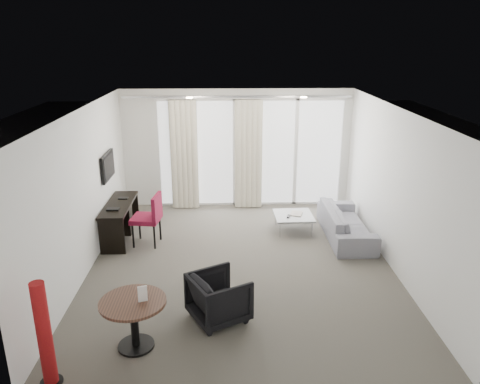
{
  "coord_description": "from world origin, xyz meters",
  "views": [
    {
      "loc": [
        -0.22,
        -7.06,
        3.69
      ],
      "look_at": [
        0.0,
        0.6,
        1.1
      ],
      "focal_mm": 35.0,
      "sensor_mm": 36.0,
      "label": 1
    }
  ],
  "objects_px": {
    "red_lamp": "(44,335)",
    "coffee_table": "(293,223)",
    "rattan_chair_b": "(296,165)",
    "sofa": "(346,223)",
    "tub_armchair": "(219,298)",
    "desk": "(120,221)",
    "round_table": "(134,324)",
    "rattan_chair_a": "(260,175)",
    "desk_chair": "(146,219)"
  },
  "relations": [
    {
      "from": "desk_chair",
      "to": "red_lamp",
      "type": "height_order",
      "value": "red_lamp"
    },
    {
      "from": "round_table",
      "to": "rattan_chair_a",
      "type": "height_order",
      "value": "rattan_chair_a"
    },
    {
      "from": "red_lamp",
      "to": "sofa",
      "type": "distance_m",
      "value": 5.74
    },
    {
      "from": "red_lamp",
      "to": "coffee_table",
      "type": "distance_m",
      "value": 5.33
    },
    {
      "from": "tub_armchair",
      "to": "coffee_table",
      "type": "xyz_separation_m",
      "value": [
        1.42,
        2.99,
        -0.16
      ]
    },
    {
      "from": "round_table",
      "to": "sofa",
      "type": "relative_size",
      "value": 0.42
    },
    {
      "from": "rattan_chair_b",
      "to": "red_lamp",
      "type": "bearing_deg",
      "value": -92.67
    },
    {
      "from": "desk_chair",
      "to": "round_table",
      "type": "height_order",
      "value": "desk_chair"
    },
    {
      "from": "red_lamp",
      "to": "sofa",
      "type": "height_order",
      "value": "red_lamp"
    },
    {
      "from": "desk_chair",
      "to": "round_table",
      "type": "bearing_deg",
      "value": -76.23
    },
    {
      "from": "desk_chair",
      "to": "rattan_chair_b",
      "type": "height_order",
      "value": "desk_chair"
    },
    {
      "from": "desk",
      "to": "tub_armchair",
      "type": "relative_size",
      "value": 2.06
    },
    {
      "from": "desk",
      "to": "red_lamp",
      "type": "distance_m",
      "value": 3.93
    },
    {
      "from": "desk",
      "to": "rattan_chair_b",
      "type": "bearing_deg",
      "value": 43.53
    },
    {
      "from": "round_table",
      "to": "rattan_chair_a",
      "type": "bearing_deg",
      "value": 71.91
    },
    {
      "from": "desk",
      "to": "rattan_chair_b",
      "type": "distance_m",
      "value": 5.34
    },
    {
      "from": "red_lamp",
      "to": "desk_chair",
      "type": "bearing_deg",
      "value": 82.38
    },
    {
      "from": "round_table",
      "to": "tub_armchair",
      "type": "bearing_deg",
      "value": 29.16
    },
    {
      "from": "coffee_table",
      "to": "sofa",
      "type": "relative_size",
      "value": 0.38
    },
    {
      "from": "desk_chair",
      "to": "tub_armchair",
      "type": "height_order",
      "value": "desk_chair"
    },
    {
      "from": "desk",
      "to": "round_table",
      "type": "xyz_separation_m",
      "value": [
        0.88,
        -3.3,
        -0.02
      ]
    },
    {
      "from": "desk_chair",
      "to": "rattan_chair_b",
      "type": "bearing_deg",
      "value": 57.18
    },
    {
      "from": "desk",
      "to": "round_table",
      "type": "bearing_deg",
      "value": -75.1
    },
    {
      "from": "round_table",
      "to": "rattan_chair_b",
      "type": "bearing_deg",
      "value": 66.79
    },
    {
      "from": "desk",
      "to": "red_lamp",
      "type": "height_order",
      "value": "red_lamp"
    },
    {
      "from": "tub_armchair",
      "to": "rattan_chair_a",
      "type": "height_order",
      "value": "rattan_chair_a"
    },
    {
      "from": "red_lamp",
      "to": "tub_armchair",
      "type": "bearing_deg",
      "value": 32.69
    },
    {
      "from": "desk_chair",
      "to": "round_table",
      "type": "relative_size",
      "value": 1.19
    },
    {
      "from": "desk_chair",
      "to": "coffee_table",
      "type": "xyz_separation_m",
      "value": [
        2.78,
        0.53,
        -0.32
      ]
    },
    {
      "from": "desk_chair",
      "to": "sofa",
      "type": "distance_m",
      "value": 3.76
    },
    {
      "from": "sofa",
      "to": "tub_armchair",
      "type": "bearing_deg",
      "value": 138.24
    },
    {
      "from": "desk",
      "to": "red_lamp",
      "type": "xyz_separation_m",
      "value": [
        0.05,
        -3.92,
        0.28
      ]
    },
    {
      "from": "coffee_table",
      "to": "rattan_chair_b",
      "type": "relative_size",
      "value": 0.95
    },
    {
      "from": "red_lamp",
      "to": "rattan_chair_a",
      "type": "distance_m",
      "value": 7.19
    },
    {
      "from": "coffee_table",
      "to": "desk_chair",
      "type": "bearing_deg",
      "value": -169.3
    },
    {
      "from": "red_lamp",
      "to": "tub_armchair",
      "type": "distance_m",
      "value": 2.22
    },
    {
      "from": "desk_chair",
      "to": "sofa",
      "type": "height_order",
      "value": "desk_chair"
    },
    {
      "from": "tub_armchair",
      "to": "coffee_table",
      "type": "height_order",
      "value": "tub_armchair"
    },
    {
      "from": "desk",
      "to": "round_table",
      "type": "relative_size",
      "value": 1.83
    },
    {
      "from": "round_table",
      "to": "rattan_chair_a",
      "type": "relative_size",
      "value": 0.98
    },
    {
      "from": "desk_chair",
      "to": "red_lamp",
      "type": "bearing_deg",
      "value": -90.25
    },
    {
      "from": "desk_chair",
      "to": "sofa",
      "type": "bearing_deg",
      "value": 10.51
    },
    {
      "from": "desk_chair",
      "to": "coffee_table",
      "type": "bearing_deg",
      "value": 18.07
    },
    {
      "from": "round_table",
      "to": "coffee_table",
      "type": "height_order",
      "value": "round_table"
    },
    {
      "from": "red_lamp",
      "to": "round_table",
      "type": "bearing_deg",
      "value": 36.7
    },
    {
      "from": "round_table",
      "to": "coffee_table",
      "type": "distance_m",
      "value": 4.32
    },
    {
      "from": "desk_chair",
      "to": "red_lamp",
      "type": "xyz_separation_m",
      "value": [
        -0.49,
        -3.65,
        0.15
      ]
    },
    {
      "from": "desk_chair",
      "to": "rattan_chair_a",
      "type": "height_order",
      "value": "desk_chair"
    },
    {
      "from": "tub_armchair",
      "to": "sofa",
      "type": "height_order",
      "value": "tub_armchair"
    },
    {
      "from": "desk",
      "to": "desk_chair",
      "type": "height_order",
      "value": "desk_chair"
    }
  ]
}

